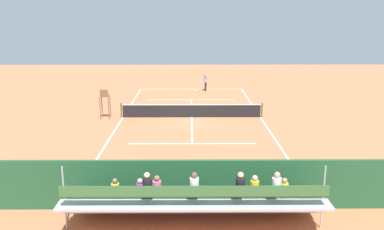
% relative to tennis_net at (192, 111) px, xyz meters
% --- Properties ---
extents(ground_plane, '(60.00, 60.00, 0.00)m').
position_rel_tennis_net_xyz_m(ground_plane, '(0.00, 0.00, -0.50)').
color(ground_plane, '#CC7047').
extents(court_line_markings, '(10.10, 22.20, 0.01)m').
position_rel_tennis_net_xyz_m(court_line_markings, '(0.00, -0.04, -0.50)').
color(court_line_markings, white).
rests_on(court_line_markings, ground).
extents(tennis_net, '(10.30, 0.10, 1.07)m').
position_rel_tennis_net_xyz_m(tennis_net, '(0.00, 0.00, 0.00)').
color(tennis_net, black).
rests_on(tennis_net, ground).
extents(backdrop_wall, '(18.00, 0.16, 2.00)m').
position_rel_tennis_net_xyz_m(backdrop_wall, '(0.00, 14.00, 0.50)').
color(backdrop_wall, '#235633').
rests_on(backdrop_wall, ground).
extents(bleacher_stand, '(9.06, 2.40, 2.48)m').
position_rel_tennis_net_xyz_m(bleacher_stand, '(-0.03, 15.38, 0.47)').
color(bleacher_stand, '#B2B2B7').
rests_on(bleacher_stand, ground).
extents(umpire_chair, '(0.67, 0.67, 2.14)m').
position_rel_tennis_net_xyz_m(umpire_chair, '(6.20, 0.26, 0.81)').
color(umpire_chair, brown).
rests_on(umpire_chair, ground).
extents(courtside_bench, '(1.80, 0.40, 0.93)m').
position_rel_tennis_net_xyz_m(courtside_bench, '(-2.70, 13.27, 0.06)').
color(courtside_bench, '#234C2D').
rests_on(courtside_bench, ground).
extents(equipment_bag, '(0.90, 0.36, 0.36)m').
position_rel_tennis_net_xyz_m(equipment_bag, '(-0.89, 13.40, -0.32)').
color(equipment_bag, '#B22D2D').
rests_on(equipment_bag, ground).
extents(tennis_player, '(0.44, 0.56, 1.93)m').
position_rel_tennis_net_xyz_m(tennis_player, '(-1.40, -10.13, 0.51)').
color(tennis_player, black).
rests_on(tennis_player, ground).
extents(tennis_racket, '(0.37, 0.59, 0.03)m').
position_rel_tennis_net_xyz_m(tennis_racket, '(-0.40, -10.18, -0.49)').
color(tennis_racket, black).
rests_on(tennis_racket, ground).
extents(tennis_ball_near, '(0.07, 0.07, 0.07)m').
position_rel_tennis_net_xyz_m(tennis_ball_near, '(-1.60, -7.76, -0.47)').
color(tennis_ball_near, '#CCDB33').
rests_on(tennis_ball_near, ground).
extents(tennis_ball_far, '(0.07, 0.07, 0.07)m').
position_rel_tennis_net_xyz_m(tennis_ball_far, '(-3.64, -7.38, -0.47)').
color(tennis_ball_far, '#CCDB33').
rests_on(tennis_ball_far, ground).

